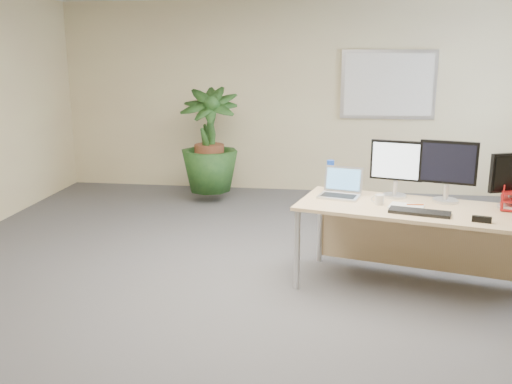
# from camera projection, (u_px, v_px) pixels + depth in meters

# --- Properties ---
(floor) EXTENTS (8.00, 8.00, 0.00)m
(floor) POSITION_uv_depth(u_px,v_px,m) (268.00, 306.00, 4.63)
(floor) COLOR #4D4D53
(floor) RESTS_ON ground
(back_wall) EXTENTS (7.00, 0.04, 2.70)m
(back_wall) POSITION_uv_depth(u_px,v_px,m) (302.00, 98.00, 8.14)
(back_wall) COLOR beige
(back_wall) RESTS_ON floor
(whiteboard) EXTENTS (1.30, 0.04, 0.95)m
(whiteboard) POSITION_uv_depth(u_px,v_px,m) (388.00, 85.00, 7.90)
(whiteboard) COLOR silver
(whiteboard) RESTS_ON back_wall
(desk) EXTENTS (2.07, 1.26, 0.74)m
(desk) POSITION_uv_depth(u_px,v_px,m) (415.00, 221.00, 4.91)
(desk) COLOR #D8B27F
(desk) RESTS_ON floor
(floor_plant) EXTENTS (0.89, 0.89, 1.50)m
(floor_plant) POSITION_uv_depth(u_px,v_px,m) (209.00, 147.00, 7.65)
(floor_plant) COLOR #143916
(floor_plant) RESTS_ON floor
(monitor_left) EXTENTS (0.45, 0.21, 0.51)m
(monitor_left) POSITION_uv_depth(u_px,v_px,m) (396.00, 165.00, 5.04)
(monitor_left) COLOR silver
(monitor_left) RESTS_ON desk
(monitor_right) EXTENTS (0.47, 0.22, 0.53)m
(monitor_right) POSITION_uv_depth(u_px,v_px,m) (448.00, 167.00, 4.87)
(monitor_right) COLOR silver
(monitor_right) RESTS_ON desk
(laptop) EXTENTS (0.41, 0.38, 0.25)m
(laptop) POSITION_uv_depth(u_px,v_px,m) (341.00, 189.00, 5.13)
(laptop) COLOR silver
(laptop) RESTS_ON desk
(keyboard) EXTENTS (0.50, 0.27, 0.03)m
(keyboard) POSITION_uv_depth(u_px,v_px,m) (420.00, 212.00, 4.58)
(keyboard) COLOR black
(keyboard) RESTS_ON desk
(coffee_mug) EXTENTS (0.11, 0.08, 0.09)m
(coffee_mug) POSITION_uv_depth(u_px,v_px,m) (379.00, 200.00, 4.85)
(coffee_mug) COLOR silver
(coffee_mug) RESTS_ON desk
(spiral_notebook) EXTENTS (0.32, 0.28, 0.01)m
(spiral_notebook) POSITION_uv_depth(u_px,v_px,m) (406.00, 207.00, 4.77)
(spiral_notebook) COLOR silver
(spiral_notebook) RESTS_ON desk
(orange_pen) EXTENTS (0.14, 0.02, 0.01)m
(orange_pen) POSITION_uv_depth(u_px,v_px,m) (415.00, 204.00, 4.79)
(orange_pen) COLOR #DA5618
(orange_pen) RESTS_ON spiral_notebook
(yellow_highlighter) EXTENTS (0.12, 0.04, 0.02)m
(yellow_highlighter) POSITION_uv_depth(u_px,v_px,m) (434.00, 211.00, 4.65)
(yellow_highlighter) COLOR #F8FA1A
(yellow_highlighter) RESTS_ON desk
(water_bottle) EXTENTS (0.07, 0.07, 0.29)m
(water_bottle) POSITION_uv_depth(u_px,v_px,m) (330.00, 176.00, 5.31)
(water_bottle) COLOR #A8BAC6
(water_bottle) RESTS_ON desk
(stapler) EXTENTS (0.15, 0.07, 0.05)m
(stapler) POSITION_uv_depth(u_px,v_px,m) (482.00, 219.00, 4.35)
(stapler) COLOR black
(stapler) RESTS_ON desk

